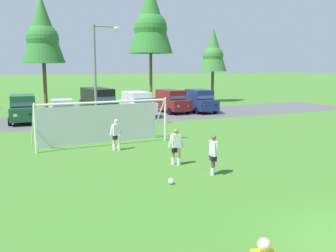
# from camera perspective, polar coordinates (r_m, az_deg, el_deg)

# --- Properties ---
(ground_plane) EXTENTS (400.00, 400.00, 0.00)m
(ground_plane) POSITION_cam_1_polar(r_m,az_deg,el_deg) (22.33, -2.59, -2.13)
(ground_plane) COLOR #3D7028
(parking_lot_strip) EXTENTS (52.00, 8.40, 0.01)m
(parking_lot_strip) POSITION_cam_1_polar(r_m,az_deg,el_deg) (32.34, -9.70, 1.26)
(parking_lot_strip) COLOR #4C4C51
(parking_lot_strip) RESTS_ON ground
(soccer_ball) EXTENTS (0.22, 0.22, 0.22)m
(soccer_ball) POSITION_cam_1_polar(r_m,az_deg,el_deg) (14.02, 0.46, -8.51)
(soccer_ball) COLOR white
(soccer_ball) RESTS_ON ground
(soccer_goal) EXTENTS (7.48, 2.18, 2.57)m
(soccer_goal) POSITION_cam_1_polar(r_m,az_deg,el_deg) (21.35, -10.24, 0.73)
(soccer_goal) COLOR white
(soccer_goal) RESTS_ON ground
(player_striker_near) EXTENTS (0.73, 0.36, 1.64)m
(player_striker_near) POSITION_cam_1_polar(r_m,az_deg,el_deg) (16.55, 1.24, -3.21)
(player_striker_near) COLOR #936B4C
(player_striker_near) RESTS_ON ground
(player_midfield_center) EXTENTS (0.75, 0.31, 1.64)m
(player_midfield_center) POSITION_cam_1_polar(r_m,az_deg,el_deg) (19.63, -7.96, -1.34)
(player_midfield_center) COLOR beige
(player_midfield_center) RESTS_ON ground
(player_defender_far) EXTENTS (0.36, 0.71, 1.64)m
(player_defender_far) POSITION_cam_1_polar(r_m,az_deg,el_deg) (15.17, 6.97, -4.42)
(player_defender_far) COLOR brown
(player_defender_far) RESTS_ON ground
(parked_car_slot_far_left) EXTENTS (2.40, 4.73, 2.16)m
(parked_car_slot_far_left) POSITION_cam_1_polar(r_m,az_deg,el_deg) (31.25, -21.39, 2.54)
(parked_car_slot_far_left) COLOR #194C2D
(parked_car_slot_far_left) RESTS_ON ground
(parked_car_slot_left) EXTENTS (2.18, 4.27, 1.72)m
(parked_car_slot_left) POSITION_cam_1_polar(r_m,az_deg,el_deg) (31.34, -15.92, 2.40)
(parked_car_slot_left) COLOR #B2B2BC
(parked_car_slot_left) RESTS_ON ground
(parked_car_slot_center_left) EXTENTS (2.45, 4.92, 2.52)m
(parked_car_slot_center_left) POSITION_cam_1_polar(r_m,az_deg,el_deg) (32.52, -10.73, 3.65)
(parked_car_slot_center_left) COLOR black
(parked_car_slot_center_left) RESTS_ON ground
(parked_car_slot_center) EXTENTS (2.27, 4.67, 2.16)m
(parked_car_slot_center) POSITION_cam_1_polar(r_m,az_deg,el_deg) (32.92, -4.76, 3.44)
(parked_car_slot_center) COLOR silver
(parked_car_slot_center) RESTS_ON ground
(parked_car_slot_center_right) EXTENTS (2.35, 4.71, 2.16)m
(parked_car_slot_center_right) POSITION_cam_1_polar(r_m,az_deg,el_deg) (35.46, 0.50, 3.88)
(parked_car_slot_center_right) COLOR maroon
(parked_car_slot_center_right) RESTS_ON ground
(parked_car_slot_right) EXTENTS (2.40, 4.73, 2.16)m
(parked_car_slot_right) POSITION_cam_1_polar(r_m,az_deg,el_deg) (35.94, 4.88, 3.92)
(parked_car_slot_right) COLOR navy
(parked_car_slot_right) RESTS_ON ground
(tree_mid_left) EXTENTS (4.24, 4.24, 11.31)m
(tree_mid_left) POSITION_cam_1_polar(r_m,az_deg,el_deg) (39.74, -18.79, 13.60)
(tree_mid_left) COLOR brown
(tree_mid_left) RESTS_ON ground
(tree_center_back) EXTENTS (5.37, 5.37, 14.33)m
(tree_center_back) POSITION_cam_1_polar(r_m,az_deg,el_deg) (46.40, -2.71, 15.94)
(tree_center_back) COLOR brown
(tree_center_back) RESTS_ON ground
(tree_mid_right) EXTENTS (3.40, 3.40, 9.08)m
(tree_mid_right) POSITION_cam_1_polar(r_m,az_deg,el_deg) (47.07, 6.96, 11.35)
(tree_mid_right) COLOR brown
(tree_mid_right) RESTS_ON ground
(street_lamp) EXTENTS (2.00, 0.32, 7.16)m
(street_lamp) POSITION_cam_1_polar(r_m,az_deg,el_deg) (26.28, -10.76, 7.58)
(street_lamp) COLOR slate
(street_lamp) RESTS_ON ground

